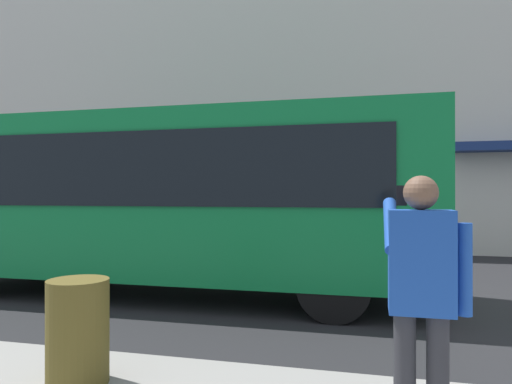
{
  "coord_description": "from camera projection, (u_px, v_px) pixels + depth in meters",
  "views": [
    {
      "loc": [
        0.75,
        7.71,
        1.73
      ],
      "look_at": [
        2.68,
        -0.08,
        1.76
      ],
      "focal_mm": 32.79,
      "sensor_mm": 36.0,
      "label": 1
    }
  ],
  "objects": [
    {
      "name": "rubbish_bin",
      "position": [
        78.0,
        331.0,
        3.89
      ],
      "size": [
        0.51,
        0.51,
        0.87
      ],
      "primitive_type": "cylinder",
      "color": "brown",
      "rests_on": "sidewalk_curb"
    },
    {
      "name": "ground_plane",
      "position": [
        421.0,
        304.0,
        7.29
      ],
      "size": [
        60.0,
        60.0,
        0.0
      ],
      "primitive_type": "plane",
      "color": "#232326"
    },
    {
      "name": "red_bus",
      "position": [
        162.0,
        197.0,
        8.07
      ],
      "size": [
        9.05,
        2.54,
        3.08
      ],
      "color": "#0F7238",
      "rests_on": "ground_plane"
    },
    {
      "name": "pedestrian_photographer",
      "position": [
        422.0,
        286.0,
        2.99
      ],
      "size": [
        0.53,
        0.52,
        1.7
      ],
      "color": "#2D2D33",
      "rests_on": "sidewalk_curb"
    },
    {
      "name": "building_facade_far",
      "position": [
        398.0,
        51.0,
        13.91
      ],
      "size": [
        28.0,
        1.55,
        12.0
      ],
      "color": "beige",
      "rests_on": "ground_plane"
    }
  ]
}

